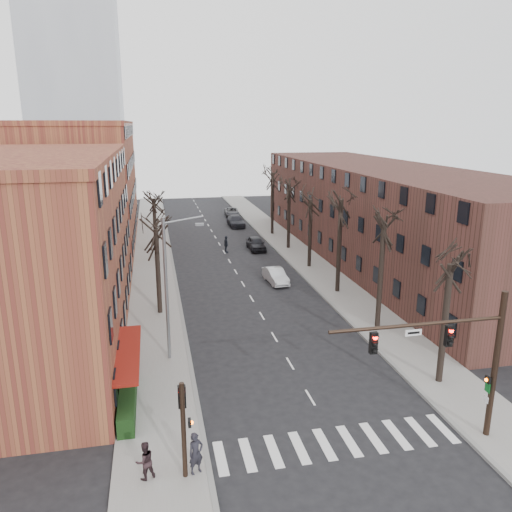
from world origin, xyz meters
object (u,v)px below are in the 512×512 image
parked_car_near (256,243)px  pedestrian_a (196,453)px  parked_car_mid (236,221)px  silver_sedan (276,276)px

parked_car_near → pedestrian_a: (-10.33, -37.22, 0.32)m
parked_car_near → parked_car_mid: bearing=89.3°
silver_sedan → pedestrian_a: pedestrian_a is taller
parked_car_mid → pedestrian_a: (-10.33, -51.30, 0.31)m
silver_sedan → pedestrian_a: bearing=-115.9°
silver_sedan → parked_car_mid: (0.80, 26.68, 0.07)m
pedestrian_a → parked_car_near: bearing=49.4°
silver_sedan → parked_car_near: 12.62m
silver_sedan → pedestrian_a: 26.41m
silver_sedan → parked_car_near: size_ratio=0.94×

